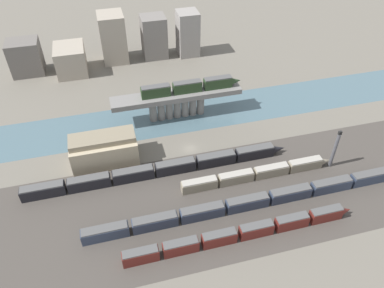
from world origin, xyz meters
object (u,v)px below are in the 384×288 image
object	(u,v)px
train_yard_far	(257,174)
train_on_bridge	(191,86)
train_yard_outer	(159,170)
train_yard_near	(241,233)
signal_tower	(335,150)
train_yard_mid	(252,202)
warehouse_building	(104,149)

from	to	relation	value
train_yard_far	train_on_bridge	bearing A→B (deg)	106.79
train_yard_far	train_yard_outer	xyz separation A→B (m)	(-28.87, 9.16, 0.20)
train_yard_far	train_yard_outer	world-z (taller)	train_yard_outer
train_on_bridge	train_yard_far	distance (m)	40.72
train_yard_near	signal_tower	world-z (taller)	signal_tower
train_yard_mid	train_yard_outer	bearing A→B (deg)	139.78
train_on_bridge	train_yard_far	world-z (taller)	train_on_bridge
train_yard_mid	train_yard_outer	xyz separation A→B (m)	(-22.99, 19.44, 0.07)
train_yard_outer	warehouse_building	world-z (taller)	warehouse_building
train_yard_near	train_yard_mid	world-z (taller)	train_yard_near
train_yard_near	signal_tower	xyz separation A→B (m)	(37.26, 18.73, 4.82)
train_yard_mid	warehouse_building	distance (m)	49.04
train_yard_near	train_yard_far	world-z (taller)	train_yard_near
train_yard_outer	signal_tower	xyz separation A→B (m)	(53.53, -10.03, 4.81)
train_on_bridge	warehouse_building	size ratio (longest dim) A/B	1.78
train_yard_far	signal_tower	size ratio (longest dim) A/B	3.51
train_yard_mid	train_yard_near	bearing A→B (deg)	-125.77
train_on_bridge	train_yard_near	bearing A→B (deg)	-91.22
train_yard_far	warehouse_building	xyz separation A→B (m)	(-44.47, 19.82, 3.10)
train_yard_far	warehouse_building	world-z (taller)	warehouse_building
warehouse_building	train_yard_near	bearing A→B (deg)	-51.05
signal_tower	warehouse_building	bearing A→B (deg)	163.33
train_yard_mid	train_yard_far	distance (m)	11.85
train_yard_near	train_yard_outer	distance (m)	33.05
train_yard_outer	warehouse_building	xyz separation A→B (m)	(-15.60, 10.67, 2.91)
train_on_bridge	train_yard_far	bearing A→B (deg)	-73.21
train_yard_near	train_yard_mid	distance (m)	11.49
train_yard_near	warehouse_building	size ratio (longest dim) A/B	3.07
train_yard_outer	warehouse_building	distance (m)	19.12
train_yard_near	train_on_bridge	bearing A→B (deg)	88.78
train_yard_mid	train_yard_outer	distance (m)	30.11
train_on_bridge	train_yard_near	distance (m)	58.22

